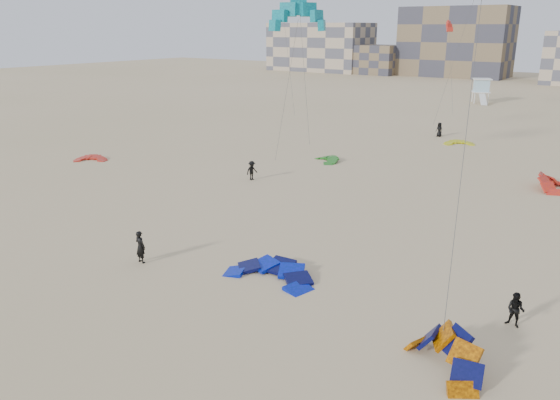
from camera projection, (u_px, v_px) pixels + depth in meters
The scene contains 17 objects.
ground at pixel (160, 285), 28.42m from camera, with size 320.00×320.00×0.00m, color #D4B78E.
kite_ground_blue at pixel (271, 277), 29.33m from camera, with size 4.64×4.79×1.02m, color #0812DD, non-canonical shape.
kite_ground_orange at pixel (443, 368), 21.49m from camera, with size 3.87×2.88×2.58m, color #FC8700, non-canonical shape.
kite_ground_red at pixel (91, 160), 55.03m from camera, with size 2.95×3.09×0.70m, color #E93503, non-canonical shape.
kite_ground_green at pixel (327, 161), 54.68m from camera, with size 3.02×3.13×0.85m, color #237F2A, non-canonical shape.
kite_ground_red_far at pixel (551, 189), 45.18m from camera, with size 3.76×3.33×2.07m, color #E93503, non-canonical shape.
kite_ground_yellow at pixel (459, 144), 62.60m from camera, with size 3.08×3.21×0.59m, color #D6E10D, non-canonical shape.
kitesurfer_main at pixel (140, 247), 30.90m from camera, with size 0.69×0.46×1.90m, color black.
kitesurfer_b at pixel (516, 310), 24.28m from camera, with size 0.79×0.62×1.63m, color black.
kitesurfer_c at pixel (252, 171), 47.74m from camera, with size 1.10×0.63×1.70m, color black.
kitesurfer_e at pixel (439, 130), 66.71m from camera, with size 0.84×0.55×1.73m, color black.
kite_fly_teal_a at pixel (298, 19), 43.53m from camera, with size 6.76×6.03×13.78m.
kite_fly_red at pixel (449, 27), 77.17m from camera, with size 4.45×4.54×12.91m.
lifeguard_tower_far at pixel (481, 91), 96.00m from camera, with size 4.00×6.33×4.23m.
condo_west_a at pixel (320, 47), 165.90m from camera, with size 30.00×15.00×14.00m, color tan.
condo_west_b at pixel (456, 42), 146.24m from camera, with size 28.00×14.00×18.00m, color #756146.
condo_fill_left at pixel (377, 60), 154.18m from camera, with size 12.00×10.00×8.00m, color #756146.
Camera 1 is at (20.06, -17.31, 12.84)m, focal length 35.00 mm.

